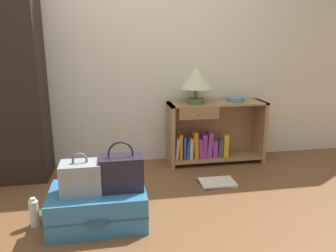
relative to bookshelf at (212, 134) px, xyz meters
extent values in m
plane|color=brown|center=(-0.83, -1.28, -0.32)|extent=(9.00, 9.00, 0.00)
cube|color=silver|center=(-0.83, 0.22, 0.98)|extent=(6.40, 0.10, 2.60)
cube|color=#A37A51|center=(-0.46, -0.01, 0.02)|extent=(0.04, 0.31, 0.66)
cube|color=#A37A51|center=(0.54, -0.01, 0.02)|extent=(0.04, 0.31, 0.66)
cube|color=#A37A51|center=(0.04, -0.01, 0.33)|extent=(1.04, 0.31, 0.02)
cube|color=#A37A51|center=(0.04, -0.01, -0.26)|extent=(0.96, 0.31, 0.02)
cube|color=#A37A51|center=(0.04, 0.14, 0.02)|extent=(0.96, 0.01, 0.64)
cube|color=#8F6B47|center=(-0.19, -0.16, 0.26)|extent=(0.42, 0.02, 0.12)
sphere|color=#9E844C|center=(-0.19, -0.17, 0.26)|extent=(0.02, 0.02, 0.02)
cube|color=beige|center=(-0.39, -0.04, -0.13)|extent=(0.04, 0.11, 0.23)
cube|color=orange|center=(-0.36, -0.04, -0.11)|extent=(0.04, 0.10, 0.27)
cube|color=#2D51B2|center=(-0.31, -0.04, -0.13)|extent=(0.03, 0.10, 0.24)
cube|color=#2D51B2|center=(-0.28, -0.04, -0.15)|extent=(0.04, 0.09, 0.19)
cube|color=beige|center=(-0.24, -0.04, -0.14)|extent=(0.04, 0.08, 0.22)
cube|color=orange|center=(-0.19, -0.04, -0.11)|extent=(0.06, 0.11, 0.29)
cube|color=purple|center=(-0.14, -0.04, -0.14)|extent=(0.05, 0.12, 0.21)
cube|color=purple|center=(-0.09, -0.04, -0.12)|extent=(0.05, 0.10, 0.26)
cube|color=purple|center=(-0.04, -0.04, -0.11)|extent=(0.07, 0.12, 0.29)
cube|color=purple|center=(0.02, -0.04, -0.16)|extent=(0.06, 0.09, 0.19)
cube|color=#4C474C|center=(0.09, -0.04, -0.15)|extent=(0.06, 0.10, 0.19)
cube|color=gold|center=(0.14, -0.04, -0.13)|extent=(0.06, 0.10, 0.24)
cylinder|color=#4C7542|center=(-0.19, -0.02, 0.37)|extent=(0.17, 0.17, 0.05)
cylinder|color=#4C7542|center=(-0.19, -0.02, 0.45)|extent=(0.04, 0.04, 0.10)
cone|color=beige|center=(-0.19, -0.02, 0.61)|extent=(0.33, 0.33, 0.21)
cylinder|color=slate|center=(0.25, 0.00, 0.37)|extent=(0.19, 0.19, 0.05)
cube|color=teal|center=(-1.18, -1.07, -0.19)|extent=(0.67, 0.46, 0.26)
cube|color=#285071|center=(-1.18, -1.07, -0.19)|extent=(0.68, 0.47, 0.01)
cube|color=#285071|center=(-1.18, -1.31, -0.19)|extent=(0.14, 0.02, 0.03)
cube|color=#8E99A3|center=(-1.29, -1.10, 0.05)|extent=(0.27, 0.19, 0.22)
torus|color=slate|center=(-1.29, -1.10, 0.18)|extent=(0.11, 0.02, 0.11)
cube|color=tan|center=(-1.36, -1.20, 0.09)|extent=(0.02, 0.01, 0.02)
cube|color=tan|center=(-1.21, -1.20, 0.09)|extent=(0.02, 0.01, 0.02)
cube|color=#231E2D|center=(-1.01, -1.09, 0.07)|extent=(0.30, 0.18, 0.24)
torus|color=#231E2D|center=(-1.01, -1.09, 0.21)|extent=(0.18, 0.01, 0.18)
cylinder|color=white|center=(-1.63, -1.04, -0.22)|extent=(0.06, 0.06, 0.19)
cylinder|color=silver|center=(-1.63, -1.04, -0.11)|extent=(0.04, 0.04, 0.02)
cube|color=white|center=(-0.12, -0.57, -0.31)|extent=(0.33, 0.24, 0.02)
cube|color=black|center=(-0.12, -0.57, -0.31)|extent=(0.36, 0.27, 0.01)
camera|label=1|loc=(-1.07, -3.24, 0.95)|focal=34.71mm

